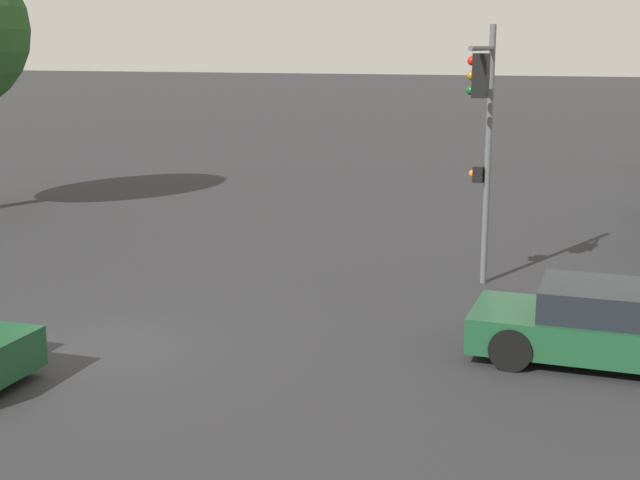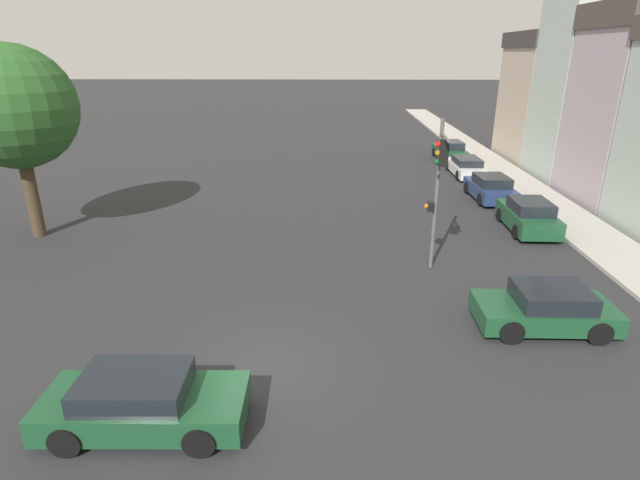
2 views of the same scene
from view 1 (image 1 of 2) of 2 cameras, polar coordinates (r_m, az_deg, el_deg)
The scene contains 3 objects.
ground_plane at distance 16.16m, azimuth -14.00°, elevation -6.87°, with size 300.00×300.00×0.00m, color #28282B.
traffic_signal at distance 19.35m, azimuth 10.37°, elevation 7.48°, with size 0.50×2.05×5.66m.
crossing_car_0 at distance 15.68m, azimuth 17.26°, elevation -5.20°, with size 4.00×2.05×1.32m.
Camera 1 is at (8.57, -12.67, 5.22)m, focal length 50.00 mm.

